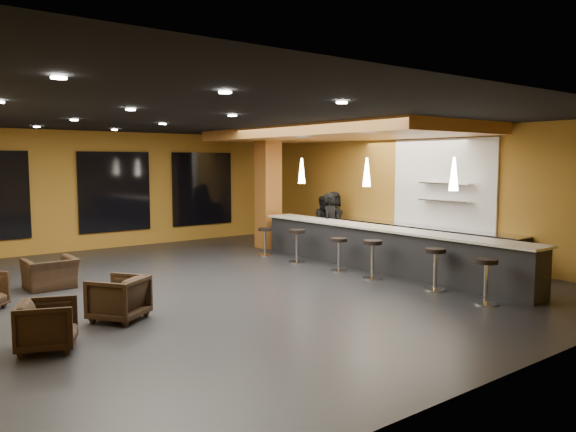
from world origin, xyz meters
TOP-DOWN VIEW (x-y plane):
  - floor at (0.00, 0.00)m, footprint 12.00×13.00m
  - ceiling at (0.00, 0.00)m, footprint 12.00×13.00m
  - wall_back at (0.00, 6.55)m, footprint 12.00×0.10m
  - wall_front at (0.00, -6.55)m, footprint 12.00×0.10m
  - wall_right at (6.05, 0.00)m, footprint 0.10×13.00m
  - wood_soffit at (4.00, 1.00)m, footprint 3.60×8.00m
  - window_center at (0.00, 6.44)m, footprint 2.20×0.06m
  - window_right at (3.00, 6.44)m, footprint 2.20×0.06m
  - tile_backsplash at (5.96, -1.00)m, footprint 0.06×3.20m
  - bar_counter at (3.65, -1.00)m, footprint 0.60×8.00m
  - bar_top at (3.65, -1.00)m, footprint 0.78×8.10m
  - prep_counter at (5.65, -0.50)m, footprint 0.70×6.00m
  - prep_top at (5.65, -0.50)m, footprint 0.72×6.00m
  - wall_shelf_lower at (5.82, -1.20)m, footprint 0.30×1.50m
  - wall_shelf_upper at (5.82, -1.20)m, footprint 0.30×1.50m
  - column at (3.65, 3.60)m, footprint 0.60×0.60m
  - pendant_0 at (3.65, -3.00)m, footprint 0.20×0.20m
  - pendant_1 at (3.65, -0.50)m, footprint 0.20×0.20m
  - pendant_2 at (3.65, 2.00)m, footprint 0.20×0.20m
  - staff_a at (4.15, 1.32)m, footprint 0.72×0.57m
  - staff_b at (4.93, 2.47)m, footprint 0.86×0.72m
  - staff_c at (5.25, 2.44)m, footprint 0.95×0.75m
  - armchair_a at (-4.23, -2.07)m, footprint 0.99×0.98m
  - armchair_b at (-2.90, -1.26)m, footprint 1.11×1.11m
  - armchair_d at (-3.14, 1.86)m, footprint 0.98×0.86m
  - bar_stool_0 at (2.78, -4.38)m, footprint 0.43×0.43m
  - bar_stool_1 at (2.98, -3.10)m, footprint 0.43×0.43m
  - bar_stool_2 at (2.79, -1.54)m, footprint 0.44×0.44m
  - bar_stool_3 at (2.79, -0.46)m, footprint 0.41×0.41m
  - bar_stool_4 at (2.72, 1.06)m, footprint 0.44×0.44m
  - bar_stool_5 at (2.71, 2.45)m, footprint 0.39×0.39m

SIDE VIEW (x-z plane):
  - floor at x=0.00m, z-range -0.10..0.00m
  - armchair_d at x=-3.14m, z-range 0.00..0.63m
  - armchair_a at x=-4.23m, z-range 0.00..0.70m
  - armchair_b at x=-2.90m, z-range 0.00..0.74m
  - prep_counter at x=5.65m, z-range 0.00..0.86m
  - bar_stool_5 at x=2.71m, z-range 0.11..0.89m
  - bar_counter at x=3.65m, z-range 0.00..1.00m
  - bar_stool_3 at x=2.79m, z-range 0.11..0.91m
  - bar_stool_0 at x=2.78m, z-range 0.12..0.97m
  - bar_stool_1 at x=2.98m, z-range 0.12..0.98m
  - bar_stool_4 at x=2.72m, z-range 0.12..0.98m
  - bar_stool_2 at x=2.79m, z-range 0.12..0.99m
  - staff_b at x=4.93m, z-range 0.00..1.57m
  - staff_c at x=5.25m, z-range 0.00..1.70m
  - staff_a at x=4.15m, z-range 0.00..1.74m
  - prep_top at x=5.65m, z-range 0.87..0.90m
  - bar_top at x=3.65m, z-range 1.00..1.05m
  - wall_shelf_lower at x=5.82m, z-range 1.59..1.61m
  - window_center at x=0.00m, z-range 0.50..2.90m
  - window_right at x=3.00m, z-range 0.50..2.90m
  - wall_back at x=0.00m, z-range 0.00..3.50m
  - wall_front at x=0.00m, z-range 0.00..3.50m
  - wall_right at x=6.05m, z-range 0.00..3.50m
  - column at x=3.65m, z-range 0.00..3.50m
  - tile_backsplash at x=5.96m, z-range 0.80..3.20m
  - wall_shelf_upper at x=5.82m, z-range 2.03..2.06m
  - pendant_0 at x=3.65m, z-range 2.00..2.70m
  - pendant_1 at x=3.65m, z-range 2.00..2.70m
  - pendant_2 at x=3.65m, z-range 2.00..2.70m
  - wood_soffit at x=4.00m, z-range 3.22..3.50m
  - ceiling at x=0.00m, z-range 3.50..3.60m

